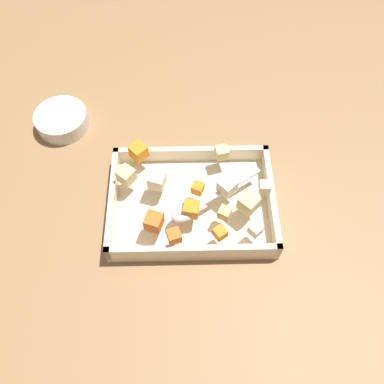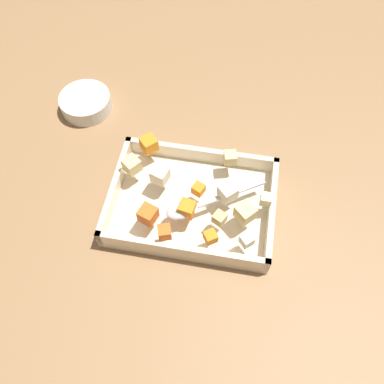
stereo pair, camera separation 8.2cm
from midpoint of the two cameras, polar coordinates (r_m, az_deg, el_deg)
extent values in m
plane|color=#936D47|center=(0.88, -1.90, -1.89)|extent=(4.00, 4.00, 0.00)
cube|color=beige|center=(0.87, -2.69, -2.15)|extent=(0.35, 0.25, 0.01)
cube|color=beige|center=(0.80, -2.81, -8.69)|extent=(0.35, 0.01, 0.04)
cube|color=beige|center=(0.92, -2.73, 5.21)|extent=(0.35, 0.01, 0.04)
cube|color=beige|center=(0.87, -13.80, -1.42)|extent=(0.01, 0.25, 0.04)
cube|color=beige|center=(0.86, 8.43, -1.05)|extent=(0.01, 0.25, 0.04)
cube|color=orange|center=(0.83, -1.91, 0.51)|extent=(0.03, 0.03, 0.02)
cube|color=orange|center=(0.78, 0.98, -6.04)|extent=(0.03, 0.03, 0.02)
cube|color=orange|center=(0.80, -3.06, -2.71)|extent=(0.04, 0.04, 0.03)
cube|color=orange|center=(0.89, -10.21, 5.45)|extent=(0.04, 0.04, 0.03)
cube|color=orange|center=(0.78, -5.60, -6.48)|extent=(0.03, 0.03, 0.03)
cube|color=orange|center=(0.79, -8.40, -4.42)|extent=(0.04, 0.04, 0.03)
cube|color=beige|center=(0.83, 7.53, 0.25)|extent=(0.02, 0.02, 0.02)
cube|color=#E0CC89|center=(0.81, 5.11, -1.84)|extent=(0.05, 0.05, 0.03)
cube|color=beige|center=(0.84, -7.79, 1.41)|extent=(0.04, 0.04, 0.03)
cube|color=#E0CC89|center=(0.88, 1.53, 5.40)|extent=(0.03, 0.03, 0.03)
cube|color=#E0CC89|center=(0.86, -12.01, 2.10)|extent=(0.04, 0.04, 0.03)
cube|color=tan|center=(0.80, 1.70, -3.23)|extent=(0.03, 0.03, 0.02)
cube|color=silver|center=(0.79, 6.03, -5.57)|extent=(0.03, 0.03, 0.02)
cube|color=silver|center=(0.82, 2.16, 0.60)|extent=(0.04, 0.04, 0.03)
ellipsoid|color=silver|center=(0.80, -3.78, -2.96)|extent=(0.08, 0.07, 0.02)
cube|color=silver|center=(0.84, 2.65, 0.49)|extent=(0.14, 0.09, 0.01)
cylinder|color=silver|center=(1.06, -20.09, 9.36)|extent=(0.13, 0.13, 0.04)
camera|label=1|loc=(0.04, -92.87, -4.76)|focal=37.73mm
camera|label=2|loc=(0.04, 87.13, 4.76)|focal=37.73mm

